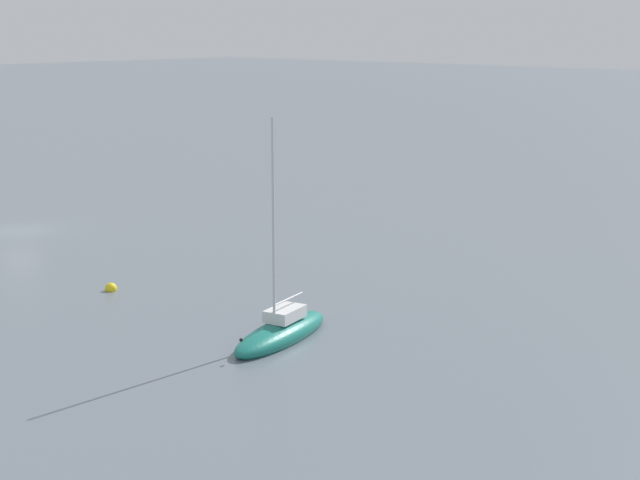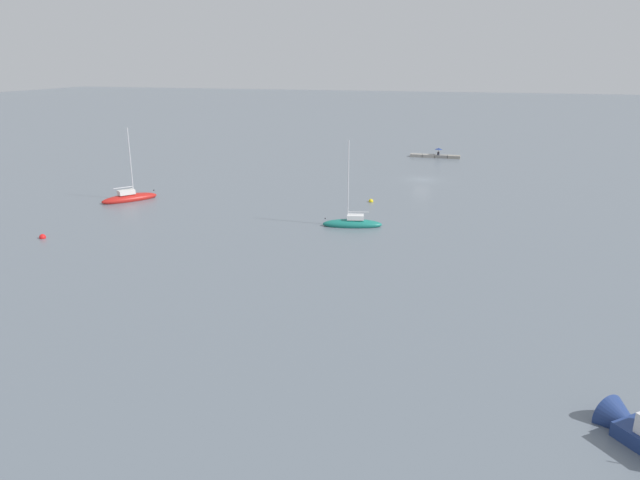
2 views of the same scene
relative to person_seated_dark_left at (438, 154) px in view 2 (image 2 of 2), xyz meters
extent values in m
plane|color=slate|center=(0.59, 21.68, -0.79)|extent=(500.00, 500.00, 0.00)
cube|color=gray|center=(-2.91, -0.13, -0.52)|extent=(2.25, 1.45, 0.54)
cube|color=gray|center=(-0.58, -0.13, -0.52)|extent=(2.25, 1.45, 0.54)
cube|color=gray|center=(1.76, -0.13, -0.52)|extent=(2.25, 1.45, 0.54)
cube|color=gray|center=(4.09, -0.13, -0.52)|extent=(2.25, 1.45, 0.54)
cube|color=#1E2333|center=(-0.02, 0.19, -0.17)|extent=(0.41, 0.46, 0.16)
cube|color=#232328|center=(0.01, -0.08, 0.01)|extent=(0.42, 0.27, 0.52)
sphere|color=tan|center=(0.01, -0.08, 0.37)|extent=(0.22, 0.22, 0.22)
cylinder|color=black|center=(0.01, -0.13, 0.27)|extent=(0.02, 0.02, 1.05)
cone|color=navy|center=(0.01, -0.13, 0.87)|extent=(1.45, 1.45, 0.25)
sphere|color=black|center=(0.01, -0.13, 1.03)|extent=(0.05, 0.05, 0.05)
ellipsoid|color=#197266|center=(5.16, 49.93, -0.56)|extent=(6.81, 3.25, 1.13)
cube|color=white|center=(4.84, 49.86, 0.26)|extent=(2.04, 1.50, 0.52)
cylinder|color=silver|center=(5.68, 50.05, 4.37)|extent=(0.11, 0.11, 8.74)
cylinder|color=silver|center=(4.55, 49.80, 0.85)|extent=(2.26, 0.58, 0.08)
sphere|color=black|center=(8.11, 50.59, 0.05)|extent=(0.15, 0.15, 0.15)
ellipsoid|color=red|center=(35.97, 45.92, -0.53)|extent=(6.06, 7.08, 1.25)
cube|color=silver|center=(36.19, 46.22, 0.38)|extent=(2.23, 2.38, 0.57)
cylinder|color=silver|center=(35.62, 45.46, 4.35)|extent=(0.13, 0.13, 8.52)
cylinder|color=silver|center=(36.39, 46.48, 1.03)|extent=(1.61, 2.10, 0.09)
sphere|color=black|center=(33.95, 43.24, 0.14)|extent=(0.17, 0.17, 0.17)
cone|color=navy|center=(-16.24, 82.45, -0.54)|extent=(3.06, 3.05, 2.17)
sphere|color=yellow|center=(5.36, 38.11, -0.69)|extent=(0.60, 0.60, 0.60)
sphere|color=red|center=(35.05, 63.12, -0.68)|extent=(0.66, 0.66, 0.66)
camera|label=1|loc=(33.37, 77.56, 12.33)|focal=54.35mm
camera|label=2|loc=(-8.33, 110.82, 17.04)|focal=32.75mm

